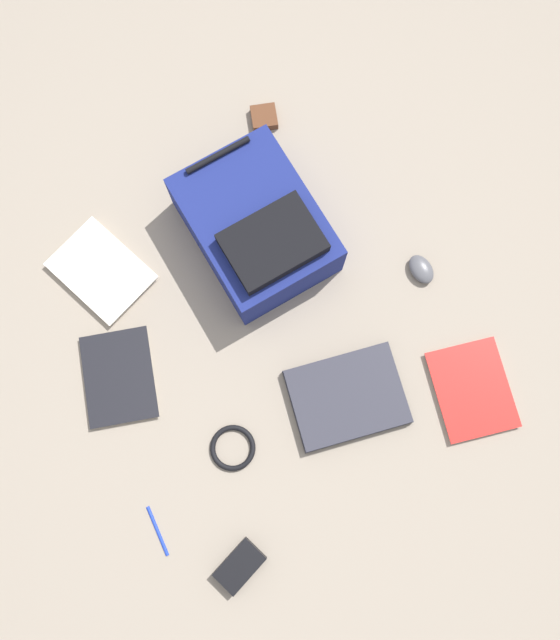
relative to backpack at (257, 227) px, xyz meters
The scene contains 11 objects.
ground_plane 0.24m from the backpack, 103.24° to the right, with size 3.89×3.89×0.00m, color gray.
backpack is the anchor object (origin of this frame).
laptop 0.53m from the backpack, 90.36° to the right, with size 0.35×0.29×0.03m.
book_red 0.74m from the backpack, 65.39° to the right, with size 0.26×0.30×0.02m.
book_manual 0.56m from the backpack, 161.66° to the right, with size 0.26×0.30×0.02m.
book_comic 0.46m from the backpack, 164.47° to the left, with size 0.27×0.32×0.02m.
computer_mouse 0.48m from the backpack, 40.79° to the right, with size 0.06×0.09×0.03m, color #4C4C51.
cable_coil 0.61m from the backpack, 124.66° to the right, with size 0.12×0.12×0.01m, color black.
power_brick 0.90m from the backpack, 121.21° to the right, with size 0.08×0.13×0.03m, color black.
pen_black 0.86m from the backpack, 136.32° to the right, with size 0.01×0.01×0.14m, color #1933B2.
earbud_pouch 0.38m from the backpack, 58.68° to the left, with size 0.08×0.08×0.03m, color #59331E.
Camera 1 is at (-0.19, -0.37, 1.81)m, focal length 36.88 mm.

